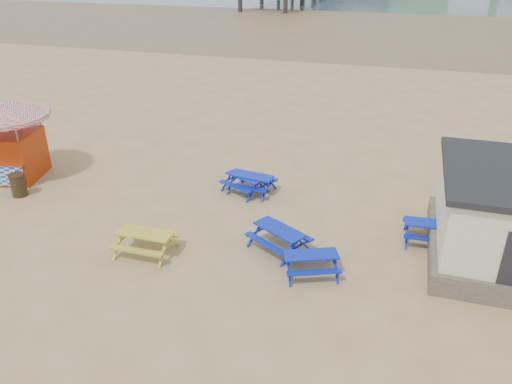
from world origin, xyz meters
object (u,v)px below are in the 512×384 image
(picnic_table_blue_b, at_px, (245,184))
(litter_bin, at_px, (18,185))
(ice_cream_kiosk, at_px, (6,130))
(picnic_table_yellow, at_px, (146,242))
(picnic_table_blue_a, at_px, (252,183))

(picnic_table_blue_b, height_order, litter_bin, litter_bin)
(ice_cream_kiosk, distance_m, litter_bin, 2.75)
(picnic_table_yellow, bearing_deg, litter_bin, 161.43)
(picnic_table_blue_a, bearing_deg, ice_cream_kiosk, -162.57)
(picnic_table_blue_b, xyz_separation_m, litter_bin, (-8.81, -3.10, 0.12))
(picnic_table_blue_a, height_order, picnic_table_yellow, picnic_table_yellow)
(ice_cream_kiosk, bearing_deg, picnic_table_yellow, -37.87)
(picnic_table_yellow, xyz_separation_m, ice_cream_kiosk, (-8.60, 3.85, 1.83))
(picnic_table_blue_b, relative_size, picnic_table_yellow, 1.13)
(picnic_table_blue_a, relative_size, picnic_table_blue_b, 0.94)
(picnic_table_blue_b, bearing_deg, picnic_table_yellow, -81.18)
(picnic_table_blue_a, xyz_separation_m, litter_bin, (-9.08, -3.17, 0.10))
(picnic_table_blue_b, xyz_separation_m, picnic_table_yellow, (-1.71, -5.43, 0.04))
(picnic_table_yellow, distance_m, ice_cream_kiosk, 9.59)
(picnic_table_blue_a, bearing_deg, picnic_table_yellow, -101.25)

